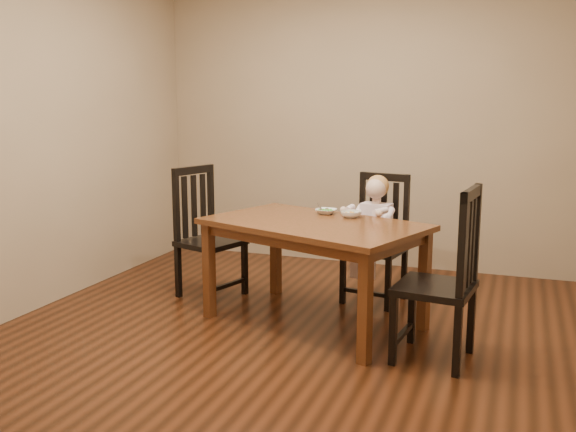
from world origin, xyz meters
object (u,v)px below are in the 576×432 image
(chair_left, at_px, (206,234))
(bowl_veg, at_px, (351,214))
(toddler, at_px, (375,225))
(dining_table, at_px, (314,234))
(chair_child, at_px, (377,241))
(bowl_peas, at_px, (326,211))
(chair_right, at_px, (444,279))

(chair_left, distance_m, bowl_veg, 1.28)
(chair_left, xyz_separation_m, toddler, (1.34, 0.29, 0.11))
(dining_table, relative_size, chair_child, 1.69)
(dining_table, bearing_deg, chair_child, 66.50)
(dining_table, relative_size, chair_left, 1.62)
(dining_table, height_order, bowl_peas, bowl_peas)
(dining_table, xyz_separation_m, chair_child, (0.31, 0.70, -0.18))
(dining_table, distance_m, chair_left, 1.11)
(chair_left, xyz_separation_m, chair_right, (1.99, -0.73, 0.02))
(dining_table, bearing_deg, chair_right, -21.04)
(chair_child, height_order, toddler, chair_child)
(dining_table, height_order, chair_right, chair_right)
(chair_child, distance_m, chair_left, 1.39)
(chair_child, relative_size, chair_left, 0.96)
(dining_table, bearing_deg, chair_left, 160.81)
(chair_child, relative_size, bowl_veg, 6.75)
(toddler, bearing_deg, chair_child, -90.00)
(toddler, height_order, bowl_peas, toddler)
(chair_left, height_order, chair_right, chair_right)
(chair_right, relative_size, bowl_veg, 7.26)
(dining_table, bearing_deg, toddler, 65.53)
(chair_child, bearing_deg, bowl_veg, 87.15)
(dining_table, distance_m, chair_child, 0.79)
(dining_table, bearing_deg, bowl_veg, 50.40)
(chair_left, distance_m, toddler, 1.37)
(bowl_peas, relative_size, bowl_veg, 1.03)
(dining_table, xyz_separation_m, bowl_veg, (0.20, 0.25, 0.11))
(toddler, distance_m, bowl_peas, 0.47)
(chair_right, relative_size, toddler, 2.07)
(dining_table, xyz_separation_m, chair_right, (0.95, -0.37, -0.14))
(chair_right, xyz_separation_m, bowl_veg, (-0.75, 0.61, 0.25))
(chair_left, bearing_deg, bowl_peas, 105.40)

